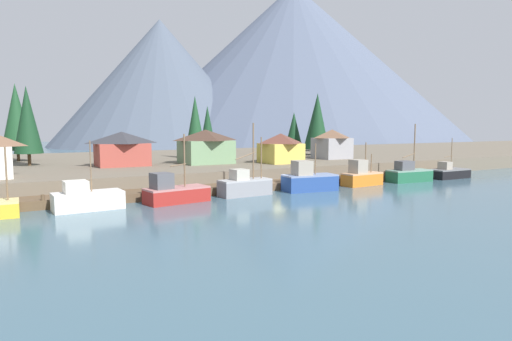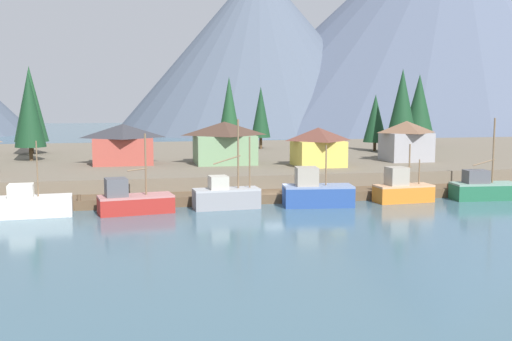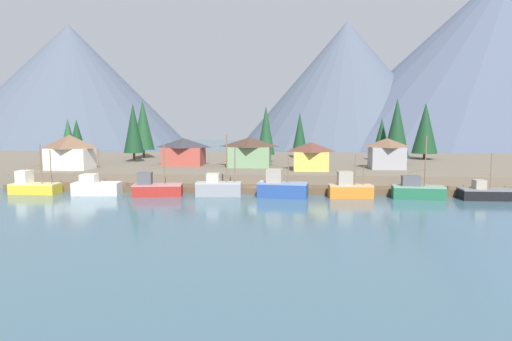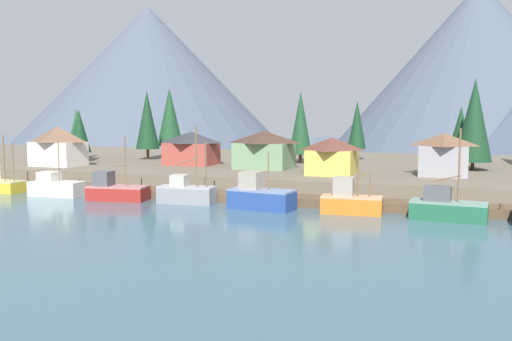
# 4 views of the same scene
# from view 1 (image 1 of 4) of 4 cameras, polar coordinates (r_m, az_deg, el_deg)

# --- Properties ---
(ground_plane) EXTENTS (400.00, 400.00, 1.00)m
(ground_plane) POSITION_cam_1_polar(r_m,az_deg,el_deg) (76.16, -5.31, -1.08)
(ground_plane) COLOR #3D5B6B
(dock) EXTENTS (80.00, 4.00, 1.60)m
(dock) POSITION_cam_1_polar(r_m,az_deg,el_deg) (60.11, 1.62, -1.94)
(dock) COLOR brown
(dock) RESTS_ON ground_plane
(shoreline_bank) EXTENTS (400.00, 56.00, 2.50)m
(shoreline_bank) POSITION_cam_1_polar(r_m,az_deg,el_deg) (87.05, -8.50, 0.89)
(shoreline_bank) COLOR #665B4C
(shoreline_bank) RESTS_ON ground_plane
(mountain_central_peak) EXTENTS (97.25, 97.25, 56.04)m
(mountain_central_peak) POSITION_cam_1_polar(r_m,az_deg,el_deg) (205.91, -12.30, 11.07)
(mountain_central_peak) COLOR #475160
(mountain_central_peak) RESTS_ON ground_plane
(mountain_east_peak) EXTENTS (180.53, 180.53, 82.81)m
(mountain_east_peak) POSITION_cam_1_polar(r_m,az_deg,el_deg) (241.71, 4.88, 13.57)
(mountain_east_peak) COLOR #4C566B
(mountain_east_peak) RESTS_ON ground_plane
(fishing_boat_white) EXTENTS (7.01, 3.44, 7.12)m
(fishing_boat_white) POSITION_cam_1_polar(r_m,az_deg,el_deg) (48.36, -21.19, -3.45)
(fishing_boat_white) COLOR silver
(fishing_boat_white) RESTS_ON ground_plane
(fishing_boat_red) EXTENTS (7.48, 4.08, 7.70)m
(fishing_boat_red) POSITION_cam_1_polar(r_m,az_deg,el_deg) (50.06, -10.57, -2.81)
(fishing_boat_red) COLOR maroon
(fishing_boat_red) RESTS_ON ground_plane
(fishing_boat_grey) EXTENTS (6.78, 2.91, 8.99)m
(fishing_boat_grey) POSITION_cam_1_polar(r_m,az_deg,el_deg) (54.22, -1.52, -1.97)
(fishing_boat_grey) COLOR gray
(fishing_boat_grey) RESTS_ON ground_plane
(fishing_boat_blue) EXTENTS (7.42, 3.93, 6.29)m
(fishing_boat_blue) POSITION_cam_1_polar(r_m,az_deg,el_deg) (58.66, 6.85, -1.26)
(fishing_boat_blue) COLOR navy
(fishing_boat_blue) RESTS_ON ground_plane
(fishing_boat_orange) EXTENTS (6.37, 2.87, 6.24)m
(fishing_boat_orange) POSITION_cam_1_polar(r_m,az_deg,el_deg) (65.24, 13.55, -0.74)
(fishing_boat_orange) COLOR #CC6B1E
(fishing_boat_orange) RESTS_ON ground_plane
(fishing_boat_green) EXTENTS (7.30, 3.32, 8.94)m
(fishing_boat_green) POSITION_cam_1_polar(r_m,az_deg,el_deg) (71.84, 19.25, -0.44)
(fishing_boat_green) COLOR #1E5B3D
(fishing_boat_green) RESTS_ON ground_plane
(fishing_boat_black) EXTENTS (7.11, 3.19, 6.63)m
(fishing_boat_black) POSITION_cam_1_polar(r_m,az_deg,el_deg) (79.15, 23.77, -0.28)
(fishing_boat_black) COLOR black
(fishing_boat_black) RESTS_ON ground_plane
(house_red) EXTENTS (7.92, 6.10, 5.26)m
(house_red) POSITION_cam_1_polar(r_m,az_deg,el_deg) (70.44, -17.04, 2.77)
(house_red) COLOR #9E4238
(house_red) RESTS_ON shoreline_bank
(house_green) EXTENTS (8.08, 7.09, 5.52)m
(house_green) POSITION_cam_1_polar(r_m,az_deg,el_deg) (72.40, -6.54, 3.17)
(house_green) COLOR #6B8E66
(house_green) RESTS_ON shoreline_bank
(house_grey) EXTENTS (6.19, 5.73, 5.48)m
(house_grey) POSITION_cam_1_polar(r_m,az_deg,el_deg) (83.88, 9.85, 3.46)
(house_grey) COLOR gray
(house_grey) RESTS_ON shoreline_bank
(house_yellow) EXTENTS (6.21, 6.10, 4.89)m
(house_yellow) POSITION_cam_1_polar(r_m,az_deg,el_deg) (72.94, 3.23, 2.96)
(house_yellow) COLOR gold
(house_yellow) RESTS_ON shoreline_bank
(conifer_near_left) EXTENTS (3.28, 3.28, 10.50)m
(conifer_near_left) POSITION_cam_1_polar(r_m,az_deg,el_deg) (96.52, -6.33, 5.82)
(conifer_near_left) COLOR #4C3823
(conifer_near_left) RESTS_ON shoreline_bank
(conifer_near_right) EXTENTS (4.19, 4.19, 12.26)m
(conifer_near_right) POSITION_cam_1_polar(r_m,az_deg,el_deg) (76.17, -27.63, 5.87)
(conifer_near_right) COLOR #4C3823
(conifer_near_right) RESTS_ON shoreline_bank
(conifer_mid_left) EXTENTS (3.71, 3.71, 11.77)m
(conifer_mid_left) POSITION_cam_1_polar(r_m,az_deg,el_deg) (83.30, -7.92, 6.12)
(conifer_mid_left) COLOR #4C3823
(conifer_mid_left) RESTS_ON shoreline_bank
(conifer_mid_right) EXTENTS (5.62, 5.62, 12.73)m
(conifer_mid_right) POSITION_cam_1_polar(r_m,az_deg,el_deg) (109.08, 7.81, 6.23)
(conifer_mid_right) COLOR #4C3823
(conifer_mid_right) RESTS_ON shoreline_bank
(conifer_back_right) EXTENTS (5.11, 5.11, 12.99)m
(conifer_back_right) POSITION_cam_1_polar(r_m,az_deg,el_deg) (93.66, 7.99, 6.35)
(conifer_back_right) COLOR #4C3823
(conifer_back_right) RESTS_ON shoreline_bank
(conifer_centre) EXTENTS (5.09, 5.09, 13.43)m
(conifer_centre) POSITION_cam_1_polar(r_m,az_deg,el_deg) (86.69, -28.75, 6.13)
(conifer_centre) COLOR #4C3823
(conifer_centre) RESTS_ON shoreline_bank
(conifer_far_left) EXTENTS (3.83, 3.83, 9.18)m
(conifer_far_left) POSITION_cam_1_polar(r_m,az_deg,el_deg) (97.72, 4.96, 5.31)
(conifer_far_left) COLOR #4C3823
(conifer_far_left) RESTS_ON shoreline_bank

